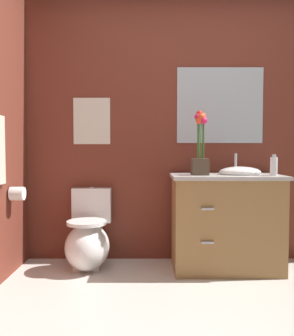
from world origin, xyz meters
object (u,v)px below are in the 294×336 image
wall_mirror (218,105)px  toilet_paper_roll (15,194)px  vanity_cabinet (224,221)px  toilet (86,241)px  flower_vase (198,150)px  soap_bottle (272,166)px  wall_poster (90,121)px

wall_mirror → toilet_paper_roll: size_ratio=7.27×
vanity_cabinet → toilet: bearing=178.7°
toilet_paper_roll → vanity_cabinet: bearing=5.6°
toilet → flower_vase: flower_vase is taller
flower_vase → soap_bottle: size_ratio=3.11×
flower_vase → wall_mirror: wall_mirror is taller
toilet → wall_mirror: (1.20, 0.27, 1.21)m
toilet → toilet_paper_roll: size_ratio=6.27×
toilet → wall_poster: bearing=90.0°
wall_mirror → flower_vase: bearing=-124.3°
toilet → soap_bottle: size_ratio=3.92×
wall_poster → toilet_paper_roll: wall_poster is taller
vanity_cabinet → wall_mirror: wall_mirror is taller
flower_vase → wall_mirror: bearing=55.7°
vanity_cabinet → wall_poster: (-1.20, 0.29, 0.88)m
vanity_cabinet → wall_mirror: bearing=90.6°
toilet → soap_bottle: 1.70m
toilet → flower_vase: bearing=-4.1°
toilet → wall_mirror: bearing=12.6°
soap_bottle → wall_mirror: bearing=131.7°
wall_mirror → toilet_paper_roll: bearing=-165.0°
soap_bottle → wall_mirror: wall_mirror is taller
wall_poster → toilet_paper_roll: size_ratio=3.91×
soap_bottle → toilet_paper_roll: bearing=-178.6°
toilet_paper_roll → soap_bottle: bearing=1.4°
vanity_cabinet → wall_poster: bearing=166.2°
toilet → flower_vase: size_ratio=1.26×
toilet → vanity_cabinet: vanity_cabinet is taller
wall_poster → toilet_paper_roll: bearing=-139.4°
wall_poster → wall_mirror: wall_mirror is taller
flower_vase → toilet: bearing=175.9°
vanity_cabinet → soap_bottle: vanity_cabinet is taller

